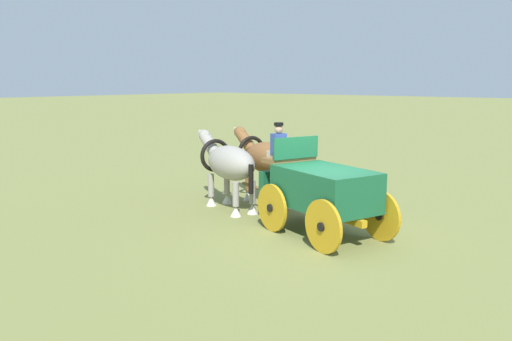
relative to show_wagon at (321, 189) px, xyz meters
name	(u,v)px	position (x,y,z in m)	size (l,w,h in m)	color
ground_plane	(324,235)	(-0.15, 0.04, -1.13)	(220.00, 220.00, 0.00)	olive
show_wagon	(321,189)	(0.00, 0.00, 0.00)	(5.47, 2.70, 2.65)	#195B38
draft_horse_near	(229,164)	(3.46, -0.45, 0.21)	(3.09, 1.58, 2.20)	#9E998E
draft_horse_off	(266,159)	(3.06, -1.69, 0.24)	(3.16, 1.58, 2.23)	brown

